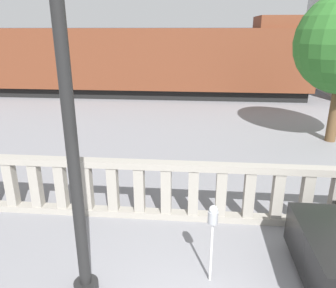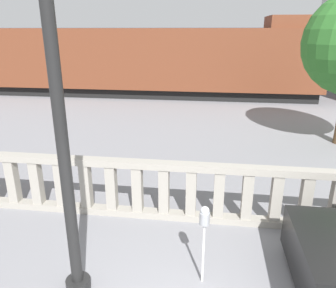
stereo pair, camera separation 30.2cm
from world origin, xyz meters
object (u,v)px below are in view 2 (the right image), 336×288
lamppost (56,86)px  train_near (133,61)px  train_far (130,53)px  parking_meter (204,224)px

lamppost → train_near: bearing=100.4°
lamppost → train_far: lamppost is taller
lamppost → parking_meter: 2.74m
parking_meter → train_far: (-6.42, 21.26, 0.97)m
parking_meter → train_near: bearing=107.3°
lamppost → train_far: size_ratio=0.19×
parking_meter → train_near: (-4.60, 14.78, 0.95)m
lamppost → parking_meter: size_ratio=4.14×
train_near → train_far: size_ratio=0.76×
lamppost → train_near: lamppost is taller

